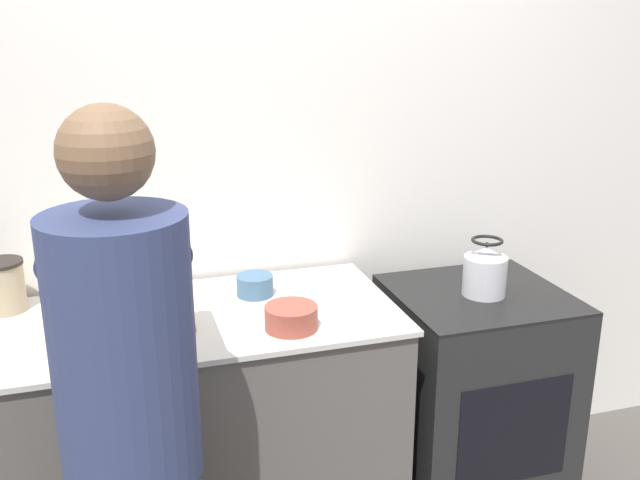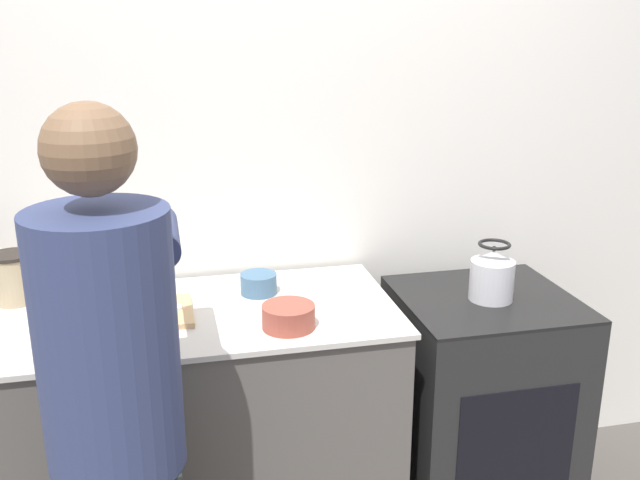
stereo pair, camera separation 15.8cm
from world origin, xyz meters
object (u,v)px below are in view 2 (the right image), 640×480
at_px(oven, 479,407).
at_px(cutting_board, 138,315).
at_px(person, 115,415).
at_px(kettle, 492,276).
at_px(canister_jar, 14,278).
at_px(knife, 151,309).
at_px(bowl_prep, 259,284).

distance_m(oven, cutting_board, 1.30).
bearing_deg(person, cutting_board, 85.46).
xyz_separation_m(kettle, canister_jar, (-1.62, 0.28, 0.03)).
relative_size(person, canister_jar, 9.73).
relative_size(kettle, canister_jar, 1.22).
height_order(knife, canister_jar, canister_jar).
bearing_deg(knife, bowl_prep, 18.58).
relative_size(person, kettle, 8.00).
bearing_deg(bowl_prep, cutting_board, -164.05).
height_order(cutting_board, knife, knife).
bearing_deg(oven, person, -156.15).
height_order(kettle, bowl_prep, kettle).
bearing_deg(person, canister_jar, 113.74).
bearing_deg(person, knife, 81.44).
relative_size(knife, canister_jar, 1.10).
bearing_deg(bowl_prep, oven, -10.37).
bearing_deg(kettle, knife, 177.25).
xyz_separation_m(cutting_board, canister_jar, (-0.40, 0.23, 0.08)).
relative_size(oven, cutting_board, 2.55).
bearing_deg(bowl_prep, knife, -163.42).
relative_size(bowl_prep, canister_jar, 0.74).
bearing_deg(canister_jar, cutting_board, -29.34).
relative_size(knife, kettle, 0.90).
xyz_separation_m(oven, person, (-1.26, -0.56, 0.47)).
bearing_deg(bowl_prep, canister_jar, 172.35).
bearing_deg(person, bowl_prep, 56.93).
bearing_deg(oven, knife, 178.20).
distance_m(person, kettle, 1.37).
bearing_deg(canister_jar, person, -66.26).
relative_size(oven, person, 0.53).
height_order(person, canister_jar, person).
relative_size(person, bowl_prep, 13.21).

